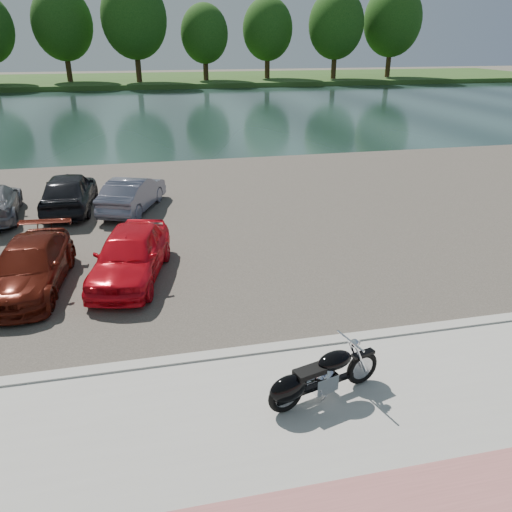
{
  "coord_description": "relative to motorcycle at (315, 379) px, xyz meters",
  "views": [
    {
      "loc": [
        -3.0,
        -6.48,
        6.07
      ],
      "look_at": [
        -0.56,
        4.53,
        1.1
      ],
      "focal_mm": 35.0,
      "sensor_mm": 36.0,
      "label": 1
    }
  ],
  "objects": [
    {
      "name": "promenade",
      "position": [
        0.43,
        -1.27,
        -0.51
      ],
      "size": [
        60.0,
        6.0,
        0.1
      ],
      "primitive_type": "cube",
      "color": "#A9A79F",
      "rests_on": "ground"
    },
    {
      "name": "motorcycle",
      "position": [
        0.0,
        0.0,
        0.0
      ],
      "size": [
        2.28,
        0.97,
        1.05
      ],
      "rotation": [
        0.0,
        0.0,
        0.27
      ],
      "color": "black",
      "rests_on": "promenade"
    },
    {
      "name": "car_4",
      "position": [
        -3.21,
        5.9,
        0.17
      ],
      "size": [
        2.53,
        4.35,
        1.39
      ],
      "primitive_type": "imported",
      "rotation": [
        0.0,
        0.0,
        -0.23
      ],
      "color": "red",
      "rests_on": "parking_lot"
    },
    {
      "name": "kerb",
      "position": [
        0.43,
        1.73,
        -0.49
      ],
      "size": [
        60.0,
        0.3,
        0.14
      ],
      "primitive_type": "cube",
      "color": "#A9A79F",
      "rests_on": "ground"
    },
    {
      "name": "car_9",
      "position": [
        -3.18,
        11.88,
        0.11
      ],
      "size": [
        2.62,
        4.06,
        1.26
      ],
      "primitive_type": "imported",
      "rotation": [
        0.0,
        0.0,
        2.78
      ],
      "color": "slate",
      "rests_on": "parking_lot"
    },
    {
      "name": "car_3",
      "position": [
        -5.74,
        5.86,
        0.09
      ],
      "size": [
        2.02,
        4.33,
        1.22
      ],
      "primitive_type": "imported",
      "rotation": [
        0.0,
        0.0,
        -0.07
      ],
      "color": "#50140B",
      "rests_on": "parking_lot"
    },
    {
      "name": "far_bank",
      "position": [
        0.43,
        71.73,
        -0.26
      ],
      "size": [
        120.0,
        24.0,
        0.6
      ],
      "primitive_type": "cube",
      "color": "#284C1B",
      "rests_on": "ground"
    },
    {
      "name": "ground",
      "position": [
        0.43,
        -0.27,
        -0.56
      ],
      "size": [
        200.0,
        200.0,
        0.0
      ],
      "primitive_type": "plane",
      "color": "#595447",
      "rests_on": "ground"
    },
    {
      "name": "far_trees",
      "position": [
        4.79,
        65.52,
        6.93
      ],
      "size": [
        70.25,
        10.68,
        12.52
      ],
      "color": "#362513",
      "rests_on": "far_bank"
    },
    {
      "name": "river",
      "position": [
        0.43,
        39.73,
        -0.56
      ],
      "size": [
        120.0,
        40.0,
        0.0
      ],
      "primitive_type": "cube",
      "color": "#192D29",
      "rests_on": "ground"
    },
    {
      "name": "car_8",
      "position": [
        -5.51,
        12.41,
        0.2
      ],
      "size": [
        1.85,
        4.31,
        1.45
      ],
      "primitive_type": "imported",
      "rotation": [
        0.0,
        0.0,
        3.11
      ],
      "color": "black",
      "rests_on": "parking_lot"
    },
    {
      "name": "parking_lot",
      "position": [
        0.43,
        10.73,
        -0.54
      ],
      "size": [
        60.0,
        18.0,
        0.04
      ],
      "primitive_type": "cube",
      "color": "#403B34",
      "rests_on": "ground"
    }
  ]
}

